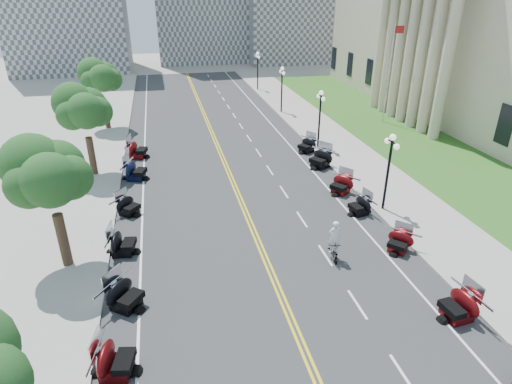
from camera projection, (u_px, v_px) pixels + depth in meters
ground at (267, 263)px, 22.15m from camera, size 160.00×160.00×0.00m
road at (234, 184)px, 30.94m from camera, size 16.00×90.00×0.01m
centerline_yellow_a at (232, 184)px, 30.92m from camera, size 0.12×90.00×0.00m
centerline_yellow_b at (235, 184)px, 30.96m from camera, size 0.12×90.00×0.00m
edge_line_north at (317, 177)px, 32.20m from camera, size 0.12×90.00×0.00m
edge_line_south at (143, 193)px, 29.68m from camera, size 0.12×90.00×0.00m
lane_dash_4 at (404, 375)px, 15.75m from camera, size 0.12×2.00×0.00m
lane_dash_5 at (357, 304)px, 19.26m from camera, size 0.12×2.00×0.00m
lane_dash_6 at (325, 255)px, 22.78m from camera, size 0.12×2.00×0.00m
lane_dash_7 at (302, 219)px, 26.30m from camera, size 0.12×2.00×0.00m
lane_dash_8 at (284, 192)px, 29.81m from camera, size 0.12×2.00×0.00m
lane_dash_9 at (270, 170)px, 33.33m from camera, size 0.12×2.00×0.00m
lane_dash_10 at (258, 153)px, 36.84m from camera, size 0.12×2.00×0.00m
lane_dash_11 at (249, 138)px, 40.36m from camera, size 0.12×2.00×0.00m
lane_dash_12 at (241, 126)px, 43.88m from camera, size 0.12×2.00×0.00m
lane_dash_13 at (234, 116)px, 47.39m from camera, size 0.12×2.00×0.00m
lane_dash_14 at (228, 107)px, 50.91m from camera, size 0.12×2.00×0.00m
lane_dash_15 at (223, 99)px, 54.43m from camera, size 0.12×2.00×0.00m
lane_dash_16 at (219, 92)px, 57.94m from camera, size 0.12×2.00×0.00m
lane_dash_17 at (215, 86)px, 61.46m from camera, size 0.12×2.00×0.00m
lane_dash_18 at (211, 81)px, 64.98m from camera, size 0.12×2.00×0.00m
lane_dash_19 at (208, 76)px, 68.49m from camera, size 0.12×2.00×0.00m
sidewalk_north at (368, 171)px, 32.98m from camera, size 5.00×90.00×0.15m
sidewalk_south at (81, 198)px, 28.85m from camera, size 5.00×90.00×0.15m
lawn at (397, 134)px, 41.40m from camera, size 9.00×60.00×0.10m
street_lamp_2 at (388, 173)px, 26.23m from camera, size 0.50×1.20×4.90m
street_lamp_3 at (320, 120)px, 36.78m from camera, size 0.50×1.20×4.90m
street_lamp_4 at (282, 90)px, 47.33m from camera, size 0.50×1.20×4.90m
street_lamp_5 at (258, 71)px, 57.88m from camera, size 0.50×1.20×4.90m
flagpole at (389, 74)px, 42.87m from camera, size 1.10×0.20×10.00m
tree_2 at (50, 181)px, 19.88m from camera, size 4.80×4.80×9.20m
tree_3 at (84, 114)px, 30.43m from camera, size 4.80×4.80×9.20m
tree_4 at (101, 81)px, 40.98m from camera, size 4.80×4.80×9.20m
motorcycle_n_4 at (459, 304)px, 18.20m from camera, size 2.25×2.25×1.43m
motorcycle_n_5 at (399, 241)px, 22.91m from camera, size 2.49×2.49×1.24m
motorcycle_n_6 at (360, 205)px, 26.69m from camera, size 2.13×2.13×1.26m
motorcycle_n_7 at (341, 184)px, 29.36m from camera, size 2.78×2.78×1.39m
motorcycle_n_8 at (320, 158)px, 33.56m from camera, size 3.09×3.09×1.56m
motorcycle_n_9 at (307, 145)px, 36.70m from camera, size 2.68×2.68×1.36m
motorcycle_s_4 at (115, 359)px, 15.54m from camera, size 2.45×2.45×1.46m
motorcycle_s_5 at (125, 294)px, 18.80m from camera, size 2.92×2.92×1.46m
motorcycle_s_6 at (122, 242)px, 22.66m from camera, size 2.33×2.33×1.41m
motorcycle_s_7 at (128, 205)px, 26.62m from camera, size 2.59×2.59×1.29m
motorcycle_s_8 at (135, 170)px, 31.43m from camera, size 2.79×2.79×1.55m
motorcycle_s_9 at (137, 149)px, 35.45m from camera, size 2.74×2.74×1.56m
bicycle at (333, 249)px, 22.32m from camera, size 0.79×1.89×1.10m
cyclist_rider at (336, 224)px, 21.68m from camera, size 0.69×0.45×1.88m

